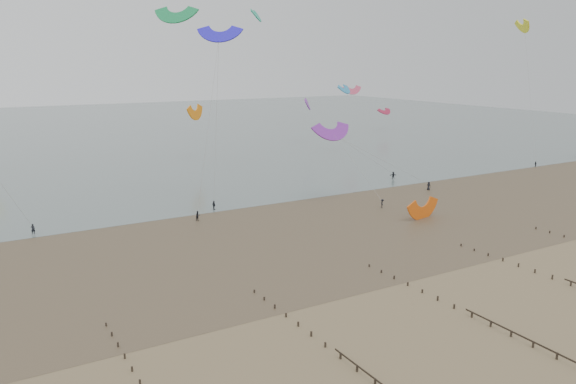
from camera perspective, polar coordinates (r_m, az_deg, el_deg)
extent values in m
plane|color=brown|center=(69.11, 11.87, -11.08)|extent=(500.00, 500.00, 0.00)
plane|color=#475654|center=(251.58, -20.23, 5.91)|extent=(500.00, 500.00, 0.00)
plane|color=#473A28|center=(96.13, -2.17, -3.83)|extent=(500.00, 500.00, 0.00)
ellipsoid|color=slate|center=(77.92, -9.45, -8.13)|extent=(23.60, 14.36, 0.01)
ellipsoid|color=slate|center=(104.48, 2.88, -2.46)|extent=(33.64, 18.32, 0.01)
ellipsoid|color=slate|center=(119.80, 18.39, -1.10)|extent=(19.65, 13.67, 0.01)
ellipsoid|color=slate|center=(90.76, -26.84, -6.33)|extent=(26.95, 14.22, 0.01)
cube|color=black|center=(54.10, -14.81, -18.21)|extent=(0.16, 0.16, 0.59)
cube|color=black|center=(56.32, -15.56, -16.94)|extent=(0.16, 0.16, 0.57)
cube|color=black|center=(58.58, -16.25, -15.76)|extent=(0.16, 0.16, 0.54)
cube|color=black|center=(60.86, -16.88, -14.66)|extent=(0.16, 0.16, 0.51)
cube|color=black|center=(63.18, -17.46, -13.65)|extent=(0.16, 0.16, 0.48)
cube|color=black|center=(65.51, -17.99, -12.70)|extent=(0.16, 0.16, 0.45)
cube|color=black|center=(52.97, 8.84, -18.57)|extent=(0.16, 0.16, 0.71)
cube|color=black|center=(54.73, 7.03, -17.40)|extent=(0.16, 0.16, 0.68)
cube|color=black|center=(56.56, 5.36, -16.29)|extent=(0.16, 0.16, 0.65)
cube|color=black|center=(58.45, 3.81, -15.24)|extent=(0.16, 0.16, 0.62)
cube|color=black|center=(60.40, 2.38, -14.25)|extent=(0.16, 0.16, 0.59)
cube|color=black|center=(62.40, 1.05, -13.31)|extent=(0.16, 0.16, 0.57)
cube|color=black|center=(64.44, -0.19, -12.42)|extent=(0.16, 0.16, 0.54)
cube|color=black|center=(66.53, -1.35, -11.59)|extent=(0.16, 0.16, 0.51)
cube|color=black|center=(68.65, -2.43, -10.80)|extent=(0.16, 0.16, 0.48)
cube|color=black|center=(70.80, -3.44, -10.05)|extent=(0.16, 0.16, 0.45)
cube|color=black|center=(61.94, 25.65, -14.80)|extent=(0.16, 0.16, 0.77)
cube|color=black|center=(63.24, 23.64, -14.02)|extent=(0.16, 0.16, 0.74)
cube|color=black|center=(64.61, 21.73, -13.26)|extent=(0.16, 0.16, 0.71)
cube|color=black|center=(66.07, 19.91, -12.52)|extent=(0.16, 0.16, 0.68)
cube|color=black|center=(67.59, 18.18, -11.80)|extent=(0.16, 0.16, 0.65)
cube|color=black|center=(69.18, 16.53, -11.10)|extent=(0.16, 0.16, 0.62)
cube|color=black|center=(70.83, 14.97, -10.43)|extent=(0.16, 0.16, 0.59)
cube|color=black|center=(72.54, 13.49, -9.78)|extent=(0.16, 0.16, 0.57)
cube|color=black|center=(74.31, 12.08, -9.15)|extent=(0.16, 0.16, 0.54)
cube|color=black|center=(76.12, 10.74, -8.55)|extent=(0.16, 0.16, 0.51)
cube|color=black|center=(77.98, 9.47, -7.97)|extent=(0.16, 0.16, 0.48)
cube|color=black|center=(79.89, 8.26, -7.42)|extent=(0.16, 0.16, 0.45)
cube|color=black|center=(81.15, 26.80, -8.34)|extent=(0.16, 0.16, 0.65)
cube|color=black|center=(82.48, 25.27, -7.85)|extent=(0.16, 0.16, 0.62)
cube|color=black|center=(83.87, 23.79, -7.38)|extent=(0.16, 0.16, 0.59)
cube|color=black|center=(85.32, 22.37, -6.91)|extent=(0.16, 0.16, 0.57)
cube|color=black|center=(86.83, 21.00, -6.46)|extent=(0.16, 0.16, 0.54)
cube|color=black|center=(88.39, 19.67, -6.02)|extent=(0.16, 0.16, 0.51)
cube|color=black|center=(89.99, 18.40, -5.59)|extent=(0.16, 0.16, 0.48)
cube|color=black|center=(91.65, 17.17, -5.18)|extent=(0.16, 0.16, 0.45)
cube|color=black|center=(102.36, 26.25, -4.05)|extent=(0.16, 0.16, 0.51)
cube|color=black|center=(103.75, 25.05, -3.71)|extent=(0.16, 0.16, 0.48)
cube|color=black|center=(105.19, 23.88, -3.39)|extent=(0.16, 0.16, 0.45)
imported|color=black|center=(102.47, -24.48, -3.44)|extent=(0.76, 0.61, 1.80)
imported|color=black|center=(109.50, -7.54, -1.34)|extent=(0.56, 1.11, 1.82)
imported|color=black|center=(129.16, 14.10, 0.61)|extent=(0.87, 1.07, 1.89)
imported|color=black|center=(111.49, 9.56, -1.16)|extent=(1.14, 1.32, 1.77)
imported|color=black|center=(102.41, -9.14, -2.41)|extent=(1.04, 0.91, 1.80)
imported|color=black|center=(167.22, 23.83, 2.59)|extent=(0.86, 0.91, 1.49)
imported|color=black|center=(139.29, 10.64, 1.66)|extent=(1.79, 1.16, 1.84)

